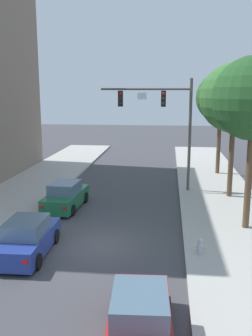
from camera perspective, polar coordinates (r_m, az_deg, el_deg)
The scene contains 9 objects.
ground_plane at distance 17.35m, azimuth -4.77°, elevation -11.62°, with size 120.00×120.00×0.00m, color #424247.
sidewalk_right at distance 17.34m, azimuth 17.29°, elevation -11.89°, with size 5.00×60.00×0.15m, color #B2AFA8.
traffic_signal_mast at distance 25.34m, azimuth 5.91°, elevation 8.16°, with size 6.08×0.38×7.50m.
car_lead_green at distance 22.52m, azimuth -9.16°, elevation -4.26°, with size 2.03×4.33×1.60m.
car_following_blue at distance 16.65m, azimuth -14.71°, elevation -10.33°, with size 1.92×4.28×1.60m.
car_third_red at distance 11.02m, azimuth 2.13°, elevation -22.12°, with size 2.02×4.33×1.60m.
fire_hydrant at distance 16.24m, azimuth 11.17°, elevation -11.55°, with size 0.48×0.24×0.72m.
street_tree_second at distance 24.40m, azimuth 16.17°, elevation 10.14°, with size 4.30×4.30×8.41m.
street_tree_third at distance 31.30m, azimuth 14.24°, elevation 10.32°, with size 4.00×4.00×8.17m.
Camera 1 is at (3.22, -15.61, 6.86)m, focal length 40.10 mm.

